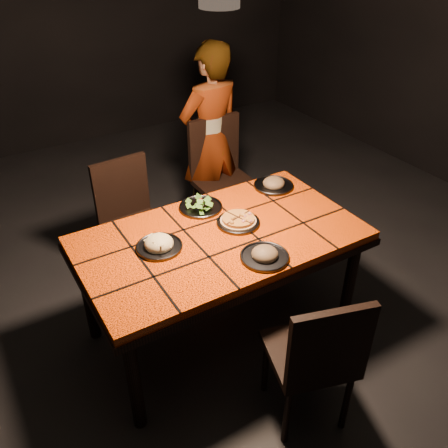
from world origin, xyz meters
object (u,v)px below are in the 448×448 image
diner (211,140)px  plate_pasta (159,245)px  dining_table (220,246)px  chair_far_left (130,213)px  chair_far_right (221,171)px  plate_pizza (238,221)px  chair_near (317,355)px

diner → plate_pasta: diner is taller
dining_table → chair_far_left: bearing=105.5°
chair_far_left → chair_far_right: 0.85m
dining_table → diner: bearing=62.6°
dining_table → chair_far_right: 1.18m
chair_far_right → plate_pizza: chair_far_right is taller
plate_pizza → chair_far_right: bearing=64.8°
chair_far_right → plate_pizza: 1.08m
chair_near → plate_pizza: size_ratio=3.35×
chair_far_right → diner: size_ratio=0.63×
chair_far_left → chair_near: bearing=-83.8°
chair_far_left → plate_pizza: (0.39, -0.81, 0.26)m
chair_near → plate_pasta: 1.00m
chair_near → chair_far_left: size_ratio=1.00×
chair_far_right → chair_far_left: bearing=-169.4°
dining_table → plate_pizza: size_ratio=6.12×
chair_far_right → diner: 0.26m
plate_pizza → plate_pasta: bearing=177.9°
chair_near → diner: diner is taller
chair_near → diner: 2.06m
dining_table → chair_far_right: bearing=59.2°
plate_pizza → plate_pasta: (-0.50, 0.02, 0.00)m
dining_table → chair_far_right: (0.60, 1.00, -0.11)m
plate_pizza → diner: bearing=67.9°
chair_far_left → plate_pasta: bearing=-102.0°
chair_far_left → plate_pizza: size_ratio=3.37×
chair_far_left → plate_pasta: chair_far_left is taller
chair_far_left → plate_pizza: 0.94m
plate_pasta → diner: bearing=49.0°
chair_near → plate_pasta: size_ratio=3.46×
chair_near → chair_far_right: chair_far_right is taller
diner → chair_far_left: bearing=13.4°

